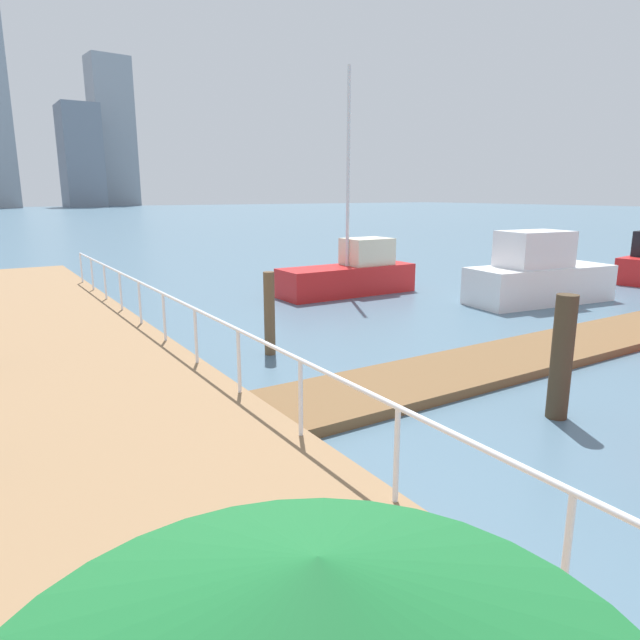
# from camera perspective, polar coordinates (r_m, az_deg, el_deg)

# --- Properties ---
(ground_plane) EXTENTS (300.00, 300.00, 0.00)m
(ground_plane) POSITION_cam_1_polar(r_m,az_deg,el_deg) (18.82, -11.14, 1.66)
(ground_plane) COLOR slate
(floating_dock) EXTENTS (14.49, 2.00, 0.18)m
(floating_dock) POSITION_cam_1_polar(r_m,az_deg,el_deg) (13.30, 20.98, -3.19)
(floating_dock) COLOR brown
(floating_dock) RESTS_ON ground_plane
(boardwalk_railing) EXTENTS (0.06, 29.31, 1.08)m
(boardwalk_railing) POSITION_cam_1_polar(r_m,az_deg,el_deg) (8.15, -5.50, -3.68)
(boardwalk_railing) COLOR white
(boardwalk_railing) RESTS_ON boardwalk
(dock_piling_1) EXTENTS (0.25, 0.25, 1.88)m
(dock_piling_1) POSITION_cam_1_polar(r_m,az_deg,el_deg) (12.51, -5.18, 0.65)
(dock_piling_1) COLOR brown
(dock_piling_1) RESTS_ON ground_plane
(dock_piling_3) EXTENTS (0.34, 0.34, 2.03)m
(dock_piling_3) POSITION_cam_1_polar(r_m,az_deg,el_deg) (9.69, 23.44, -3.52)
(dock_piling_3) COLOR #473826
(dock_piling_3) RESTS_ON ground_plane
(moored_boat_1) EXTENTS (5.26, 2.46, 2.38)m
(moored_boat_1) POSITION_cam_1_polar(r_m,az_deg,el_deg) (19.85, 21.38, 4.25)
(moored_boat_1) COLOR white
(moored_boat_1) RESTS_ON ground_plane
(moored_boat_5) EXTENTS (5.08, 1.61, 7.71)m
(moored_boat_5) POSITION_cam_1_polar(r_m,az_deg,el_deg) (20.18, 3.17, 4.76)
(moored_boat_5) COLOR red
(moored_boat_5) RESTS_ON ground_plane
(patio_umbrella) EXTENTS (2.06, 2.06, 2.31)m
(patio_umbrella) POSITION_cam_1_polar(r_m,az_deg,el_deg) (1.62, -0.21, -29.53)
(patio_umbrella) COLOR #B2B2B7
(patio_umbrella) RESTS_ON boardwalk
(skyline_tower_3) EXTENTS (9.22, 11.70, 25.17)m
(skyline_tower_3) POSITION_cam_1_polar(r_m,az_deg,el_deg) (159.43, -23.23, 15.09)
(skyline_tower_3) COLOR slate
(skyline_tower_3) RESTS_ON ground_plane
(skyline_tower_4) EXTENTS (11.40, 9.08, 39.93)m
(skyline_tower_4) POSITION_cam_1_polar(r_m,az_deg,el_deg) (174.43, -20.40, 17.47)
(skyline_tower_4) COLOR #8C939E
(skyline_tower_4) RESTS_ON ground_plane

